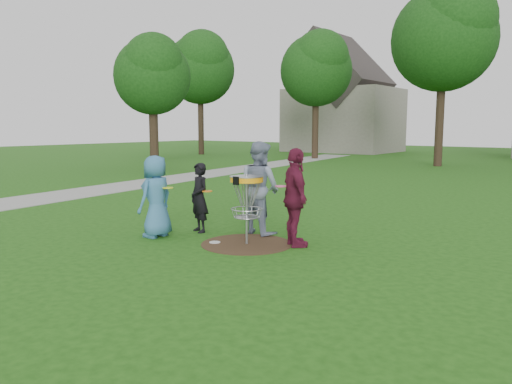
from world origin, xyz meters
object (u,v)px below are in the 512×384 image
Objects in this scene: player_grey at (260,188)px; disc_golf_basket at (247,193)px; player_maroon at (295,198)px; player_black at (199,198)px; player_blue at (156,196)px.

player_grey is 1.44× the size of disc_golf_basket.
player_grey is 1.35m from player_maroon.
disc_golf_basket is (1.52, -0.27, 0.26)m from player_black.
player_black is 1.57m from disc_golf_basket.
player_grey is at bearing 112.61° from disc_golf_basket.
player_grey is 1.05× the size of player_maroon.
disc_golf_basket is (0.40, -0.95, 0.03)m from player_grey.
player_grey is at bearing 51.42° from player_black.
player_black reaches higher than disc_golf_basket.
player_grey is (1.51, 1.57, 0.14)m from player_blue.
player_grey is at bearing 17.34° from player_maroon.
player_black is 1.10× the size of disc_golf_basket.
player_blue is 0.90× the size of player_maroon.
disc_golf_basket is at bearing 104.06° from player_blue.
player_blue is 0.98m from player_black.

